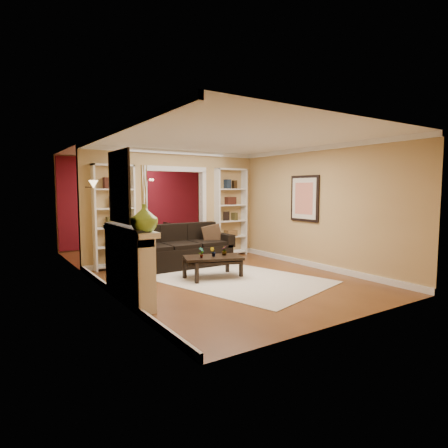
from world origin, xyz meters
TOP-DOWN VIEW (x-y plane):
  - floor at (0.00, 0.00)m, footprint 8.00×8.00m
  - ceiling at (0.00, 0.00)m, footprint 8.00×8.00m
  - wall_back at (0.00, 4.00)m, footprint 8.00×0.00m
  - wall_front at (0.00, -4.00)m, footprint 8.00×0.00m
  - wall_left at (-2.25, 0.00)m, footprint 0.00×8.00m
  - wall_right at (2.25, 0.00)m, footprint 0.00×8.00m
  - partition_wall at (0.00, 1.20)m, footprint 4.50×0.15m
  - red_back_panel at (0.00, 3.97)m, footprint 4.44×0.04m
  - dining_window at (0.00, 3.93)m, footprint 0.78×0.03m
  - area_rug at (0.15, -1.31)m, footprint 3.12×3.77m
  - sofa at (-0.26, 0.45)m, footprint 2.43×1.05m
  - pillow_left at (-1.12, 0.43)m, footprint 0.43×0.13m
  - pillow_right at (0.60, 0.43)m, footprint 0.44×0.29m
  - coffee_table at (-0.18, -0.90)m, footprint 1.28×0.96m
  - plant_left at (-0.45, -0.90)m, footprint 0.13×0.11m
  - plant_center at (-0.18, -0.90)m, footprint 0.13×0.13m
  - plant_right at (0.08, -0.90)m, footprint 0.14×0.14m
  - bookshelf_left at (-1.55, 1.03)m, footprint 0.90×0.30m
  - bookshelf_right at (1.55, 1.03)m, footprint 0.90×0.30m
  - fireplace at (-2.09, -1.50)m, footprint 0.32×1.70m
  - vase at (-2.09, -2.16)m, footprint 0.44×0.44m
  - mirror at (-2.23, -1.50)m, footprint 0.03×0.95m
  - wall_sconce at (-2.15, 0.55)m, footprint 0.18×0.18m
  - framed_art at (2.21, -1.00)m, footprint 0.04×0.85m
  - dining_table at (-0.12, 2.80)m, footprint 1.59×0.89m
  - dining_chair_nw at (-0.67, 2.50)m, footprint 0.52×0.52m
  - dining_chair_ne at (0.43, 2.50)m, footprint 0.47×0.47m
  - dining_chair_sw at (-0.67, 3.10)m, footprint 0.44×0.44m
  - dining_chair_se at (0.43, 3.10)m, footprint 0.46×0.46m
  - chandelier at (0.00, 2.70)m, footprint 0.50×0.50m

SIDE VIEW (x-z plane):
  - floor at x=0.00m, z-range 0.00..0.00m
  - area_rug at x=0.15m, z-range 0.00..0.01m
  - coffee_table at x=-0.18m, z-range 0.00..0.43m
  - dining_table at x=-0.12m, z-range 0.00..0.56m
  - dining_chair_ne at x=0.43m, z-range 0.00..0.76m
  - dining_chair_se at x=0.43m, z-range 0.00..0.80m
  - dining_chair_sw at x=-0.67m, z-range 0.00..0.86m
  - dining_chair_nw at x=-0.67m, z-range 0.00..0.89m
  - sofa at x=-0.26m, z-range 0.00..0.95m
  - plant_center at x=-0.18m, z-range 0.43..0.62m
  - plant_right at x=0.08m, z-range 0.43..0.62m
  - plant_left at x=-0.45m, z-range 0.43..0.64m
  - fireplace at x=-2.09m, z-range 0.00..1.16m
  - pillow_right at x=0.60m, z-range 0.46..0.90m
  - pillow_left at x=-1.12m, z-range 0.46..0.90m
  - bookshelf_left at x=-1.55m, z-range 0.00..2.30m
  - bookshelf_right at x=1.55m, z-range 0.00..2.30m
  - red_back_panel at x=0.00m, z-range 0.00..2.64m
  - wall_back at x=0.00m, z-range -2.65..5.35m
  - wall_front at x=0.00m, z-range -2.65..5.35m
  - wall_left at x=-2.25m, z-range -2.65..5.35m
  - wall_right at x=2.25m, z-range -2.65..5.35m
  - partition_wall at x=0.00m, z-range 0.00..2.70m
  - vase at x=-2.09m, z-range 1.16..1.56m
  - dining_window at x=0.00m, z-range 1.06..2.04m
  - framed_art at x=2.21m, z-range 1.02..2.08m
  - mirror at x=-2.23m, z-range 1.25..2.35m
  - wall_sconce at x=-2.15m, z-range 1.72..1.94m
  - chandelier at x=0.00m, z-range 1.87..2.17m
  - ceiling at x=0.00m, z-range 2.70..2.70m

